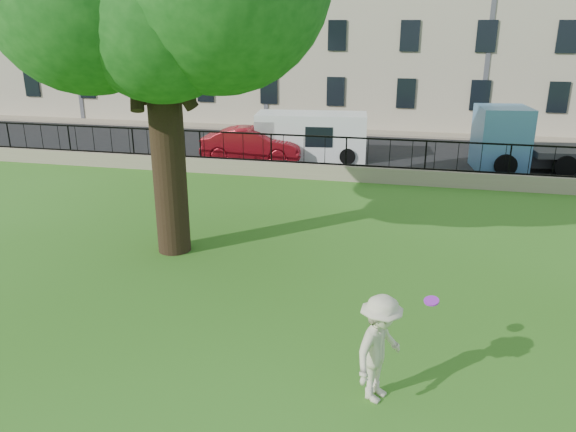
% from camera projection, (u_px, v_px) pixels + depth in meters
% --- Properties ---
extents(ground, '(120.00, 120.00, 0.00)m').
position_uv_depth(ground, '(269.00, 339.00, 11.02)').
color(ground, '#336B19').
rests_on(ground, ground).
extents(retaining_wall, '(50.00, 0.40, 0.60)m').
position_uv_depth(retaining_wall, '(345.00, 173.00, 21.98)').
color(retaining_wall, gray).
rests_on(retaining_wall, ground).
extents(iron_railing, '(50.00, 0.05, 1.13)m').
position_uv_depth(iron_railing, '(346.00, 152.00, 21.70)').
color(iron_railing, black).
rests_on(iron_railing, retaining_wall).
extents(street, '(60.00, 9.00, 0.01)m').
position_uv_depth(street, '(358.00, 154.00, 26.41)').
color(street, black).
rests_on(street, ground).
extents(sidewalk, '(60.00, 1.40, 0.12)m').
position_uv_depth(sidewalk, '(367.00, 133.00, 31.19)').
color(sidewalk, gray).
rests_on(sidewalk, ground).
extents(building_row, '(56.40, 10.40, 13.80)m').
position_uv_depth(building_row, '(381.00, 4.00, 34.16)').
color(building_row, '#B0A58B').
rests_on(building_row, ground).
extents(man, '(1.14, 1.38, 1.86)m').
position_uv_depth(man, '(380.00, 349.00, 9.02)').
color(man, beige).
rests_on(man, ground).
extents(frisbee, '(0.31, 0.30, 0.12)m').
position_uv_depth(frisbee, '(431.00, 301.00, 9.96)').
color(frisbee, '#A425D3').
extents(red_sedan, '(4.55, 1.89, 1.46)m').
position_uv_depth(red_sedan, '(252.00, 144.00, 24.99)').
color(red_sedan, '#A91421').
rests_on(red_sedan, street).
extents(white_van, '(5.07, 2.42, 2.05)m').
position_uv_depth(white_van, '(311.00, 136.00, 25.29)').
color(white_van, white).
rests_on(white_van, street).
extents(blue_truck, '(6.51, 3.04, 2.63)m').
position_uv_depth(blue_truck, '(554.00, 140.00, 23.10)').
color(blue_truck, '#4F86B9').
rests_on(blue_truck, street).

